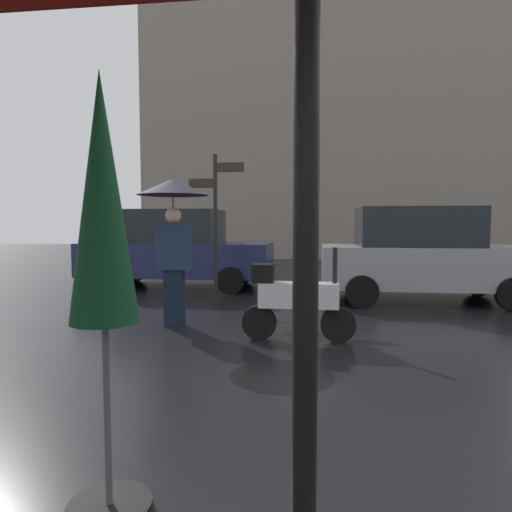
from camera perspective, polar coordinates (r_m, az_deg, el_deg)
The scene contains 8 objects.
ground_plane at distance 3.17m, azimuth 14.54°, elevation -24.92°, with size 60.00×60.00×0.00m, color black.
folded_patio_umbrella_near at distance 2.39m, azimuth -19.07°, elevation 4.58°, with size 0.45×0.45×2.31m.
pedestrian_with_umbrella at distance 6.74m, azimuth -10.56°, elevation 5.61°, with size 1.06×1.06×2.20m.
parked_scooter at distance 5.87m, azimuth 4.99°, elevation -5.48°, with size 1.49×0.32×1.23m.
parked_car_left at distance 10.97m, azimuth -10.31°, elevation 0.95°, with size 4.49×2.02×1.88m.
parked_car_right at distance 9.39m, azimuth 20.49°, elevation 0.19°, with size 4.03×1.91×1.86m.
street_signpost at distance 8.69m, azimuth -5.19°, elevation 5.48°, with size 1.08×0.08×2.87m.
building_block at distance 21.20m, azimuth 8.46°, elevation 17.03°, with size 16.28×2.23×12.59m, color gray.
Camera 1 is at (-0.38, -2.75, 1.53)m, focal length 31.23 mm.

